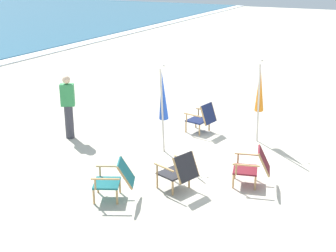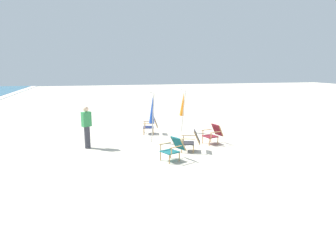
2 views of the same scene
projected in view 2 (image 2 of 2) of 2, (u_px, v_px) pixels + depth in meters
The scene contains 8 objects.
ground_plane at pixel (181, 142), 12.61m from camera, with size 80.00×80.00×0.00m, color beige.
beach_chair_back_left at pixel (213, 133), 12.24m from camera, with size 0.74×0.86×0.79m.
beach_chair_front_left at pixel (192, 140), 11.10m from camera, with size 0.77×0.86×0.80m.
beach_chair_back_right at pixel (174, 148), 10.08m from camera, with size 0.85×0.94×0.78m.
beach_chair_mid_center at pixel (152, 125), 14.02m from camera, with size 0.69×0.78×0.81m.
umbrella_furled_blue at pixel (152, 110), 12.15m from camera, with size 0.43×0.29×2.11m.
umbrella_furled_orange at pixel (183, 104), 14.13m from camera, with size 0.54×0.29×2.09m.
person_near_chairs at pixel (87, 127), 11.47m from camera, with size 0.34×0.39×1.63m.
Camera 2 is at (-11.73, 3.53, 3.11)m, focal length 32.00 mm.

